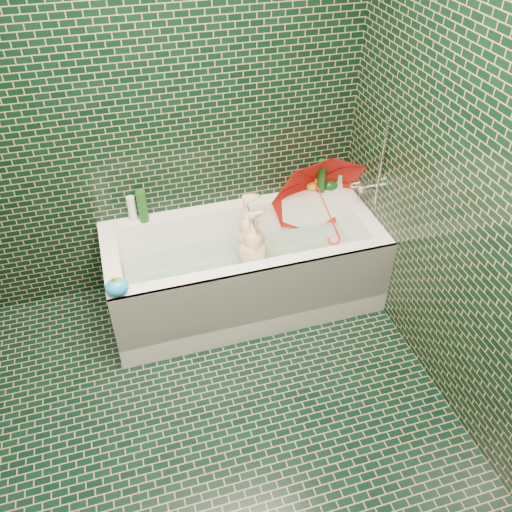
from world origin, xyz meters
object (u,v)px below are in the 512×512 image
object	(u,v)px
bath_toy	(117,287)
bathtub	(245,276)
umbrella	(327,209)
child	(256,266)
rubber_duck	(313,185)

from	to	relation	value
bath_toy	bathtub	bearing A→B (deg)	-1.33
umbrella	bath_toy	size ratio (longest dim) A/B	4.17
child	umbrella	xyz separation A→B (m)	(0.52, 0.14, 0.24)
bathtub	umbrella	world-z (taller)	umbrella
child	umbrella	world-z (taller)	umbrella
child	bath_toy	distance (m)	0.95
bath_toy	rubber_duck	bearing A→B (deg)	2.72
bathtub	rubber_duck	distance (m)	0.78
umbrella	bathtub	bearing A→B (deg)	-161.99
child	bath_toy	world-z (taller)	bath_toy
umbrella	bath_toy	distance (m)	1.44
bath_toy	umbrella	bearing A→B (deg)	-6.03
bathtub	child	size ratio (longest dim) A/B	1.80
bathtub	child	world-z (taller)	bathtub
bathtub	umbrella	xyz separation A→B (m)	(0.59, 0.11, 0.34)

